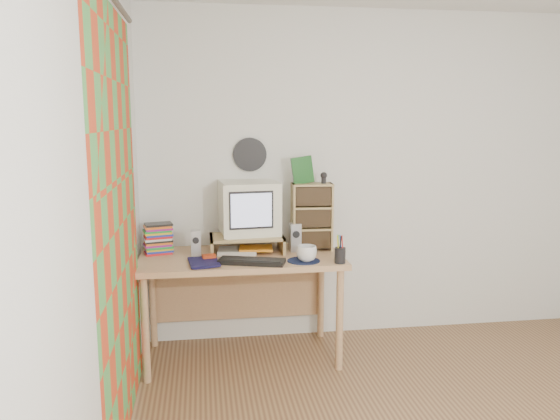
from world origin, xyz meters
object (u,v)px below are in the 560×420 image
object	(u,v)px
crt_monitor	(249,208)
mug	(307,254)
desk	(241,272)
keyboard	(252,261)
diary	(189,261)
dvd_stack	(158,236)
cd_rack	(312,217)

from	to	relation	value
crt_monitor	mug	xyz separation A→B (m)	(0.35, -0.37, -0.26)
desk	keyboard	bearing A→B (deg)	-78.97
crt_monitor	keyboard	world-z (taller)	crt_monitor
diary	mug	bearing A→B (deg)	-7.92
desk	crt_monitor	world-z (taller)	crt_monitor
mug	diary	distance (m)	0.78
diary	crt_monitor	bearing A→B (deg)	32.64
dvd_stack	diary	distance (m)	0.42
dvd_stack	crt_monitor	bearing A→B (deg)	-12.73
mug	diary	xyz separation A→B (m)	(-0.78, 0.02, -0.03)
desk	dvd_stack	world-z (taller)	dvd_stack
desk	mug	distance (m)	0.54
crt_monitor	keyboard	xyz separation A→B (m)	(-0.02, -0.37, -0.29)
dvd_stack	mug	distance (m)	1.06
keyboard	diary	size ratio (longest dim) A/B	1.86
desk	dvd_stack	bearing A→B (deg)	172.01
crt_monitor	diary	bearing A→B (deg)	-147.38
desk	cd_rack	xyz separation A→B (m)	(0.53, 0.05, 0.38)
mug	dvd_stack	bearing A→B (deg)	160.05
crt_monitor	keyboard	bearing A→B (deg)	-99.41
dvd_stack	cd_rack	bearing A→B (deg)	-14.79
diary	keyboard	bearing A→B (deg)	-9.67
desk	diary	bearing A→B (deg)	-143.79
desk	crt_monitor	xyz separation A→B (m)	(0.08, 0.09, 0.44)
crt_monitor	mug	distance (m)	0.57
dvd_stack	desk	bearing A→B (deg)	-21.27
crt_monitor	dvd_stack	distance (m)	0.67
keyboard	dvd_stack	size ratio (longest dim) A/B	1.67
desk	keyboard	xyz separation A→B (m)	(0.06, -0.28, 0.15)
keyboard	mug	bearing A→B (deg)	17.63
desk	dvd_stack	xyz separation A→B (m)	(-0.57, 0.08, 0.26)
dvd_stack	mug	xyz separation A→B (m)	(1.00, -0.36, -0.08)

